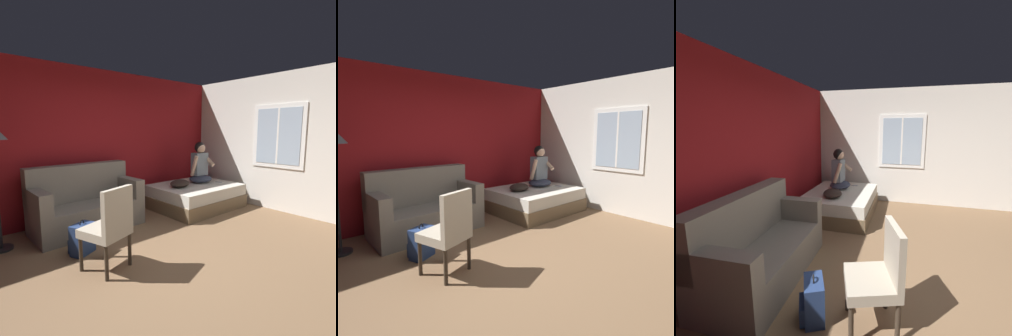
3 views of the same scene
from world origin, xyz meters
TOP-DOWN VIEW (x-y plane):
  - ground_plane at (0.00, 0.00)m, footprint 40.00×40.00m
  - wall_back_accent at (0.00, 2.51)m, footprint 11.08×0.16m
  - wall_side_with_window at (3.12, 0.01)m, footprint 0.19×6.26m
  - bed at (1.96, 1.59)m, footprint 1.74×1.37m
  - couch at (-0.27, 1.93)m, footprint 1.73×0.88m
  - side_chair at (-0.61, 0.48)m, footprint 0.59×0.59m
  - person_seated at (2.20, 1.68)m, footprint 0.54×0.47m
  - backpack at (-0.70, 1.08)m, footprint 0.35×0.33m
  - throw_pillow at (1.56, 1.63)m, footprint 0.58×0.51m
  - cell_phone at (2.50, 1.41)m, footprint 0.11×0.16m

SIDE VIEW (x-z plane):
  - ground_plane at x=0.00m, z-range 0.00..0.00m
  - backpack at x=-0.70m, z-range -0.04..0.42m
  - bed at x=1.96m, z-range 0.00..0.48m
  - couch at x=-0.27m, z-range -0.13..0.91m
  - cell_phone at x=2.50m, z-range 0.48..0.49m
  - side_chair at x=-0.61m, z-range 0.04..1.02m
  - throw_pillow at x=1.56m, z-range 0.48..0.62m
  - person_seated at x=2.20m, z-range 0.40..1.27m
  - wall_back_accent at x=0.00m, z-range 0.00..2.70m
  - wall_side_with_window at x=3.12m, z-range 0.00..2.70m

